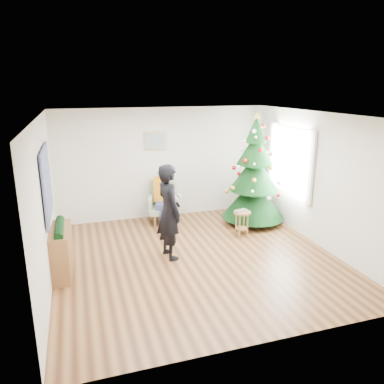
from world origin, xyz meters
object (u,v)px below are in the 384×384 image
object	(u,v)px
standing_man	(169,212)
console	(62,252)
stool	(242,223)
armchair	(163,208)
christmas_tree	(254,174)

from	to	relation	value
standing_man	console	world-z (taller)	standing_man
stool	armchair	distance (m)	1.91
stool	console	xyz separation A→B (m)	(-3.58, -0.62, 0.12)
christmas_tree	console	xyz separation A→B (m)	(-4.16, -1.29, -0.74)
stool	standing_man	world-z (taller)	standing_man
console	armchair	bearing A→B (deg)	44.68
christmas_tree	stool	size ratio (longest dim) A/B	4.71
christmas_tree	standing_man	bearing A→B (deg)	-152.42
christmas_tree	standing_man	xyz separation A→B (m)	(-2.29, -1.19, -0.26)
christmas_tree	armchair	bearing A→B (deg)	161.89
armchair	christmas_tree	bearing A→B (deg)	-4.48
armchair	console	world-z (taller)	armchair
christmas_tree	standing_man	size ratio (longest dim) A/B	1.44
stool	standing_man	distance (m)	1.88
stool	armchair	world-z (taller)	armchair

